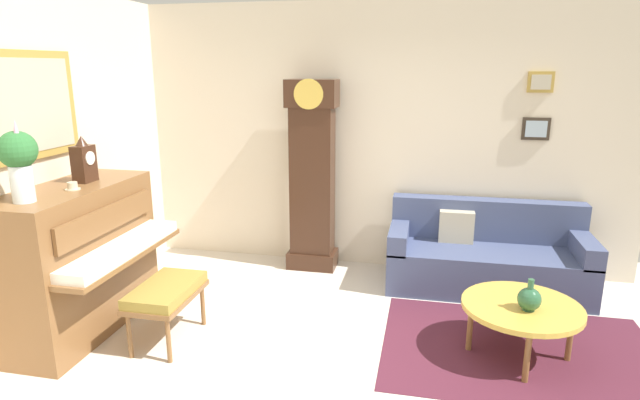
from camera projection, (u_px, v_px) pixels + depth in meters
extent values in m
cube|color=beige|center=(338.00, 392.00, 3.61)|extent=(6.40, 6.00, 0.10)
cube|color=#B28E3D|center=(25.00, 106.00, 4.00)|extent=(0.03, 1.10, 0.84)
cube|color=#BCB299|center=(27.00, 106.00, 4.00)|extent=(0.01, 0.98, 0.72)
cube|color=beige|center=(379.00, 139.00, 5.52)|extent=(5.30, 0.10, 2.80)
cube|color=#33281E|center=(536.00, 129.00, 5.11)|extent=(0.26, 0.03, 0.22)
cube|color=#9EB2C1|center=(536.00, 129.00, 5.09)|extent=(0.20, 0.01, 0.16)
cube|color=#B28E3D|center=(541.00, 82.00, 5.00)|extent=(0.24, 0.03, 0.20)
cube|color=#BCB299|center=(541.00, 82.00, 4.98)|extent=(0.18, 0.01, 0.14)
cube|color=#4C1E2D|center=(520.00, 351.00, 4.03)|extent=(2.10, 1.50, 0.01)
cube|color=brown|center=(77.00, 259.00, 4.25)|extent=(0.60, 1.44, 1.22)
cube|color=brown|center=(123.00, 255.00, 4.15)|extent=(0.28, 1.38, 0.04)
cube|color=white|center=(123.00, 248.00, 4.13)|extent=(0.26, 1.32, 0.08)
cube|color=brown|center=(107.00, 219.00, 4.09)|extent=(0.03, 1.20, 0.20)
cube|color=brown|center=(167.00, 297.00, 4.10)|extent=(0.42, 0.70, 0.04)
cube|color=olive|center=(166.00, 290.00, 4.09)|extent=(0.40, 0.68, 0.08)
cylinder|color=brown|center=(169.00, 340.00, 3.84)|extent=(0.04, 0.04, 0.36)
cylinder|color=brown|center=(203.00, 305.00, 4.41)|extent=(0.04, 0.04, 0.36)
cylinder|color=brown|center=(130.00, 336.00, 3.90)|extent=(0.04, 0.04, 0.36)
cylinder|color=brown|center=(168.00, 302.00, 4.47)|extent=(0.04, 0.04, 0.36)
cube|color=#3D2316|center=(313.00, 258.00, 5.72)|extent=(0.52, 0.34, 0.18)
cube|color=#3D2316|center=(312.00, 188.00, 5.52)|extent=(0.44, 0.28, 1.78)
cube|color=#3D2316|center=(312.00, 93.00, 5.28)|extent=(0.52, 0.32, 0.28)
cylinder|color=gold|center=(309.00, 94.00, 5.13)|extent=(0.30, 0.02, 0.30)
cylinder|color=gold|center=(311.00, 183.00, 5.46)|extent=(0.03, 0.03, 0.70)
cube|color=#424C70|center=(486.00, 269.00, 5.12)|extent=(1.90, 0.80, 0.42)
cube|color=#424C70|center=(486.00, 220.00, 5.30)|extent=(1.90, 0.20, 0.44)
cube|color=#424C70|center=(399.00, 235.00, 5.22)|extent=(0.18, 0.80, 0.20)
cube|color=#424C70|center=(583.00, 247.00, 4.87)|extent=(0.18, 0.80, 0.20)
cube|color=#B7AD93|center=(456.00, 227.00, 5.22)|extent=(0.34, 0.12, 0.32)
cylinder|color=gold|center=(522.00, 307.00, 3.88)|extent=(0.88, 0.88, 0.04)
torus|color=brown|center=(522.00, 307.00, 3.88)|extent=(0.88, 0.88, 0.04)
cylinder|color=brown|center=(512.00, 311.00, 4.27)|extent=(0.04, 0.04, 0.38)
cylinder|color=brown|center=(570.00, 337.00, 3.86)|extent=(0.04, 0.04, 0.38)
cylinder|color=brown|center=(527.00, 358.00, 3.59)|extent=(0.04, 0.04, 0.38)
cylinder|color=brown|center=(470.00, 328.00, 4.01)|extent=(0.04, 0.04, 0.38)
cube|color=#3D2316|center=(84.00, 164.00, 4.25)|extent=(0.12, 0.18, 0.30)
cylinder|color=white|center=(90.00, 158.00, 4.22)|extent=(0.01, 0.11, 0.11)
cone|color=#3D2316|center=(81.00, 141.00, 4.20)|extent=(0.10, 0.10, 0.08)
cylinder|color=silver|center=(22.00, 184.00, 3.61)|extent=(0.15, 0.15, 0.26)
sphere|color=#2D6B33|center=(17.00, 150.00, 3.55)|extent=(0.26, 0.26, 0.26)
cone|color=#D199B7|center=(16.00, 131.00, 3.49)|extent=(0.06, 0.06, 0.16)
cylinder|color=beige|center=(73.00, 189.00, 4.01)|extent=(0.12, 0.12, 0.01)
cylinder|color=beige|center=(72.00, 186.00, 4.00)|extent=(0.08, 0.08, 0.06)
cylinder|color=#234C33|center=(528.00, 309.00, 3.79)|extent=(0.09, 0.09, 0.01)
sphere|color=#285638|center=(529.00, 299.00, 3.77)|extent=(0.17, 0.17, 0.17)
cylinder|color=#285638|center=(531.00, 284.00, 3.74)|extent=(0.04, 0.04, 0.08)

